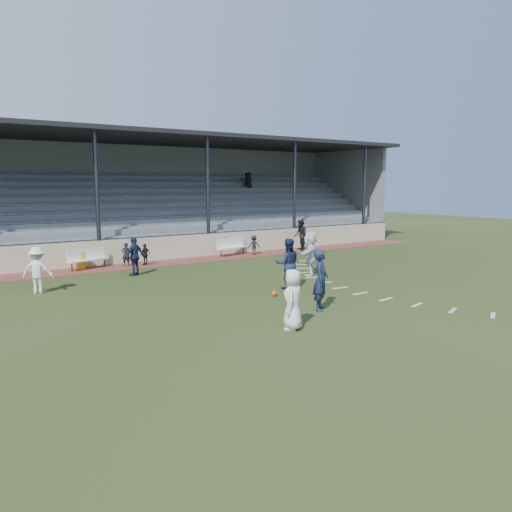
{
  "coord_description": "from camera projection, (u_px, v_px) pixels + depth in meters",
  "views": [
    {
      "loc": [
        -10.08,
        -12.48,
        3.91
      ],
      "look_at": [
        0.0,
        2.5,
        1.3
      ],
      "focal_mm": 35.0,
      "sensor_mm": 36.0,
      "label": 1
    }
  ],
  "objects": [
    {
      "name": "cinder_track",
      "position": [
        167.0,
        262.0,
        24.99
      ],
      "size": [
        34.0,
        2.0,
        0.02
      ],
      "primitive_type": "cube",
      "color": "brown",
      "rests_on": "ground"
    },
    {
      "name": "official",
      "position": [
        301.0,
        235.0,
        29.38
      ],
      "size": [
        0.99,
        1.09,
        1.83
      ],
      "primitive_type": "imported",
      "rotation": [
        0.0,
        0.0,
        4.31
      ],
      "color": "black",
      "rests_on": "cinder_track"
    },
    {
      "name": "grandstand",
      "position": [
        126.0,
        213.0,
        29.41
      ],
      "size": [
        34.6,
        9.0,
        6.61
      ],
      "color": "slate",
      "rests_on": "ground"
    },
    {
      "name": "player_navy_wing",
      "position": [
        135.0,
        256.0,
        21.39
      ],
      "size": [
        1.06,
        0.82,
        1.67
      ],
      "primitive_type": "imported",
      "rotation": [
        0.0,
        0.0,
        3.62
      ],
      "color": "#161F3E",
      "rests_on": "ground"
    },
    {
      "name": "player_white_back",
      "position": [
        310.0,
        253.0,
        21.45
      ],
      "size": [
        1.7,
        1.6,
        1.91
      ],
      "primitive_type": "imported",
      "rotation": [
        0.0,
        0.0,
        3.87
      ],
      "color": "silver",
      "rests_on": "ground"
    },
    {
      "name": "sub_left_far",
      "position": [
        145.0,
        254.0,
        24.15
      ],
      "size": [
        0.66,
        0.46,
        1.03
      ],
      "primitive_type": "imported",
      "rotation": [
        0.0,
        0.0,
        3.53
      ],
      "color": "black",
      "rests_on": "cinder_track"
    },
    {
      "name": "football",
      "position": [
        274.0,
        294.0,
        17.5
      ],
      "size": [
        0.2,
        0.2,
        0.2
      ],
      "primitive_type": "sphere",
      "color": "#CE470C",
      "rests_on": "ground"
    },
    {
      "name": "sub_left_near",
      "position": [
        126.0,
        254.0,
        23.78
      ],
      "size": [
        0.42,
        0.29,
        1.12
      ],
      "primitive_type": "imported",
      "rotation": [
        0.0,
        0.0,
        3.09
      ],
      "color": "black",
      "rests_on": "cinder_track"
    },
    {
      "name": "penalty_arc",
      "position": [
        384.0,
        289.0,
        18.65
      ],
      "size": [
        3.89,
        14.63,
        0.01
      ],
      "color": "silver",
      "rests_on": "ground"
    },
    {
      "name": "player_white_lead",
      "position": [
        293.0,
        299.0,
        13.44
      ],
      "size": [
        0.95,
        0.94,
        1.66
      ],
      "primitive_type": "imported",
      "rotation": [
        0.0,
        0.0,
        3.91
      ],
      "color": "silver",
      "rests_on": "ground"
    },
    {
      "name": "bench_left",
      "position": [
        87.0,
        257.0,
        23.03
      ],
      "size": [
        2.03,
        1.05,
        0.95
      ],
      "rotation": [
        0.0,
        0.0,
        0.31
      ],
      "color": "white",
      "rests_on": "cinder_track"
    },
    {
      "name": "sub_right",
      "position": [
        254.0,
        245.0,
        27.64
      ],
      "size": [
        0.78,
        0.58,
        1.07
      ],
      "primitive_type": "imported",
      "rotation": [
        0.0,
        0.0,
        2.85
      ],
      "color": "black",
      "rests_on": "cinder_track"
    },
    {
      "name": "trash_bin",
      "position": [
        80.0,
        260.0,
        23.07
      ],
      "size": [
        0.49,
        0.49,
        0.78
      ],
      "primitive_type": "cylinder",
      "color": "gold",
      "rests_on": "cinder_track"
    },
    {
      "name": "player_navy_mid",
      "position": [
        288.0,
        264.0,
        18.66
      ],
      "size": [
        1.15,
        1.06,
        1.91
      ],
      "primitive_type": "imported",
      "rotation": [
        0.0,
        0.0,
        2.68
      ],
      "color": "#161F3E",
      "rests_on": "ground"
    },
    {
      "name": "player_white_wing",
      "position": [
        38.0,
        270.0,
        17.91
      ],
      "size": [
        1.26,
        1.08,
        1.69
      ],
      "primitive_type": "imported",
      "rotation": [
        0.0,
        0.0,
        2.62
      ],
      "color": "silver",
      "rests_on": "ground"
    },
    {
      "name": "ground",
      "position": [
        298.0,
        304.0,
        16.38
      ],
      "size": [
        90.0,
        90.0,
        0.0
      ],
      "primitive_type": "plane",
      "color": "#293616",
      "rests_on": "ground"
    },
    {
      "name": "bench_right",
      "position": [
        231.0,
        245.0,
        27.4
      ],
      "size": [
        2.04,
        0.9,
        0.95
      ],
      "rotation": [
        0.0,
        0.0,
        0.23
      ],
      "color": "white",
      "rests_on": "cinder_track"
    },
    {
      "name": "retaining_wall",
      "position": [
        158.0,
        249.0,
        25.77
      ],
      "size": [
        34.0,
        0.18,
        1.2
      ],
      "primitive_type": "cube",
      "color": "#C0B394",
      "rests_on": "ground"
    },
    {
      "name": "player_navy_lead",
      "position": [
        321.0,
        280.0,
        15.49
      ],
      "size": [
        0.83,
        0.8,
        1.91
      ],
      "primitive_type": "imported",
      "rotation": [
        0.0,
        0.0,
        0.71
      ],
      "color": "#161F3E",
      "rests_on": "ground"
    }
  ]
}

